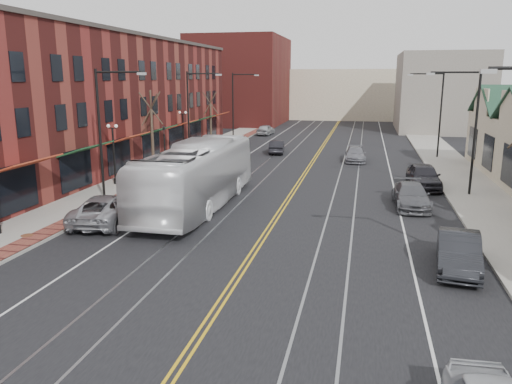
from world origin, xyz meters
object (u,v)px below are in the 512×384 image
at_px(parked_suv, 107,209).
at_px(parked_car_c, 411,196).
at_px(parked_car_b, 459,252).
at_px(parked_car_d, 424,176).
at_px(transit_bus, 198,176).

distance_m(parked_suv, parked_car_c, 17.62).
distance_m(parked_car_b, parked_car_c, 10.05).
bearing_deg(parked_suv, parked_car_d, -151.86).
distance_m(transit_bus, parked_car_d, 16.21).
distance_m(transit_bus, parked_suv, 5.70).
relative_size(parked_suv, parked_car_d, 1.11).
bearing_deg(parked_suv, parked_car_b, 162.21).
distance_m(parked_suv, parked_car_b, 17.51).
distance_m(parked_car_c, parked_car_d, 5.85).
xyz_separation_m(transit_bus, parked_car_b, (13.55, -7.23, -1.18)).
relative_size(transit_bus, parked_car_c, 2.82).
bearing_deg(parked_car_b, transit_bus, 158.74).
bearing_deg(parked_suv, parked_car_c, -164.54).
xyz_separation_m(transit_bus, parked_car_d, (13.78, 8.46, -1.07)).
bearing_deg(parked_car_b, parked_car_c, 102.84).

